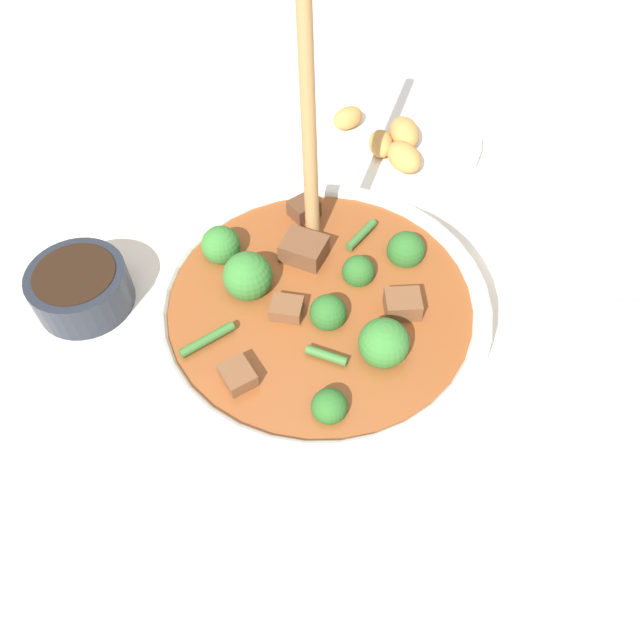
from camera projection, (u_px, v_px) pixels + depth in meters
name	position (u px, v px, depth m)	size (l,w,h in m)	color
ground_plane	(320.00, 355.00, 0.56)	(4.00, 4.00, 0.00)	silver
stew_bowl	(320.00, 322.00, 0.52)	(0.27, 0.27, 0.30)	white
condiment_bowl	(80.00, 286.00, 0.57)	(0.09, 0.09, 0.04)	#232833
empty_plate	(590.00, 228.00, 0.64)	(0.23, 0.23, 0.02)	white
food_plate	(379.00, 136.00, 0.73)	(0.24, 0.24, 0.04)	white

